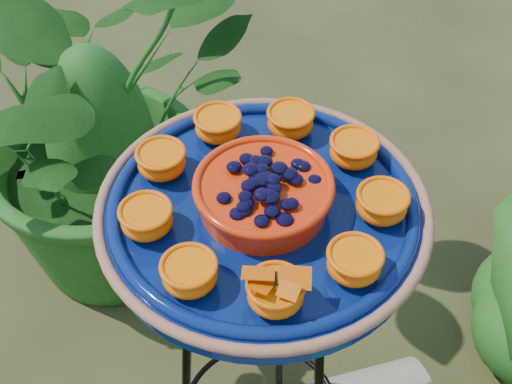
{
  "coord_description": "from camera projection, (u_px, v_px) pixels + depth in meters",
  "views": [
    {
      "loc": [
        0.03,
        -0.61,
        1.66
      ],
      "look_at": [
        -0.07,
        0.06,
        0.95
      ],
      "focal_mm": 50.0,
      "sensor_mm": 36.0,
      "label": 1
    }
  ],
  "objects": [
    {
      "name": "feeder_dish",
      "position": [
        263.0,
        208.0,
        0.99
      ],
      "size": [
        0.5,
        0.5,
        0.11
      ],
      "rotation": [
        0.0,
        0.0,
        -0.11
      ],
      "color": "#071959",
      "rests_on": "tripod_stand"
    },
    {
      "name": "tripod_stand",
      "position": [
        262.0,
        353.0,
        1.27
      ],
      "size": [
        0.35,
        0.36,
        0.88
      ],
      "rotation": [
        0.0,
        0.0,
        -0.11
      ],
      "color": "black",
      "rests_on": "ground"
    },
    {
      "name": "shrub_back_left",
      "position": [
        96.0,
        116.0,
        1.79
      ],
      "size": [
        1.12,
        1.15,
        0.98
      ],
      "primitive_type": "imported",
      "rotation": [
        0.0,
        0.0,
        1.01
      ],
      "color": "#1C5015",
      "rests_on": "ground"
    }
  ]
}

